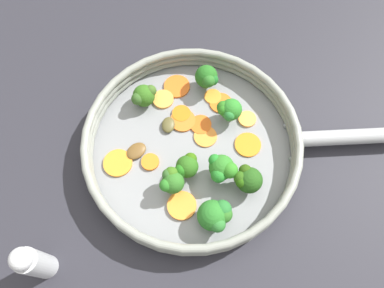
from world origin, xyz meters
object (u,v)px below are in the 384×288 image
object	(u,v)px
broccoli_floret_1	(222,169)
broccoli_floret_3	(229,110)
broccoli_floret_4	(207,78)
mushroom_piece_0	(168,125)
broccoli_floret_6	(248,179)
carrot_slice_9	(150,162)
broccoli_floret_5	(187,167)
carrot_slice_6	(181,114)
carrot_slice_10	(118,163)
skillet	(192,149)
carrot_slice_3	(183,120)
carrot_slice_8	(205,136)
mushroom_piece_1	(136,151)
broccoli_floret_2	(172,181)
salt_shaker	(33,263)
carrot_slice_12	(201,125)
carrot_slice_4	(177,86)
carrot_slice_11	(164,99)
carrot_slice_0	(213,97)
carrot_slice_2	(248,145)
broccoli_floret_7	(216,215)
carrot_slice_7	(248,120)
broccoli_floret_0	(144,96)
carrot_slice_5	(182,206)
carrot_slice_1	(221,103)

from	to	relation	value
broccoli_floret_1	broccoli_floret_3	world-z (taller)	broccoli_floret_1
broccoli_floret_4	mushroom_piece_0	world-z (taller)	broccoli_floret_4
broccoli_floret_4	broccoli_floret_6	bearing A→B (deg)	-101.47
carrot_slice_9	broccoli_floret_5	distance (m)	0.07
broccoli_floret_1	mushroom_piece_0	xyz separation A→B (m)	(-0.03, 0.12, -0.03)
carrot_slice_6	carrot_slice_10	size ratio (longest dim) A/B	0.67
skillet	carrot_slice_3	xyz separation A→B (m)	(0.01, 0.05, 0.01)
carrot_slice_8	mushroom_piece_1	size ratio (longest dim) A/B	1.12
broccoli_floret_2	salt_shaker	xyz separation A→B (m)	(-0.22, -0.02, 0.01)
carrot_slice_3	carrot_slice_12	world-z (taller)	same
carrot_slice_8	broccoli_floret_5	size ratio (longest dim) A/B	0.87
carrot_slice_8	broccoli_floret_3	distance (m)	0.06
carrot_slice_4	carrot_slice_11	world-z (taller)	same
skillet	carrot_slice_0	distance (m)	0.11
broccoli_floret_5	carrot_slice_9	bearing A→B (deg)	134.84
carrot_slice_3	carrot_slice_4	size ratio (longest dim) A/B	0.93
skillet	carrot_slice_2	bearing A→B (deg)	-26.24
broccoli_floret_5	broccoli_floret_6	world-z (taller)	broccoli_floret_6
skillet	mushroom_piece_0	world-z (taller)	mushroom_piece_0
carrot_slice_4	carrot_slice_8	size ratio (longest dim) A/B	1.19
broccoli_floret_1	mushroom_piece_1	xyz separation A→B (m)	(-0.10, 0.10, -0.03)
carrot_slice_2	broccoli_floret_5	size ratio (longest dim) A/B	0.98
carrot_slice_10	broccoli_floret_6	distance (m)	0.21
carrot_slice_2	broccoli_floret_5	bearing A→B (deg)	176.50
broccoli_floret_5	mushroom_piece_0	world-z (taller)	broccoli_floret_5
carrot_slice_2	carrot_slice_12	size ratio (longest dim) A/B	1.20
broccoli_floret_3	carrot_slice_2	bearing A→B (deg)	-86.62
broccoli_floret_1	broccoli_floret_7	xyz separation A→B (m)	(-0.04, -0.06, -0.00)
carrot_slice_7	broccoli_floret_3	world-z (taller)	broccoli_floret_3
broccoli_floret_6	mushroom_piece_1	distance (m)	0.19
carrot_slice_2	broccoli_floret_4	bearing A→B (deg)	91.44
broccoli_floret_4	broccoli_floret_3	bearing A→B (deg)	-90.15
carrot_slice_9	broccoli_floret_7	xyz separation A→B (m)	(0.05, -0.13, 0.03)
broccoli_floret_4	broccoli_floret_5	size ratio (longest dim) A/B	1.09
broccoli_floret_7	mushroom_piece_1	size ratio (longest dim) A/B	1.53
broccoli_floret_0	broccoli_floret_6	size ratio (longest dim) A/B	0.92
carrot_slice_5	carrot_slice_8	size ratio (longest dim) A/B	1.17
skillet	broccoli_floret_3	world-z (taller)	broccoli_floret_3
carrot_slice_1	carrot_slice_11	size ratio (longest dim) A/B	1.08
skillet	broccoli_floret_5	xyz separation A→B (m)	(-0.03, -0.03, 0.03)
carrot_slice_1	broccoli_floret_6	size ratio (longest dim) A/B	0.79
carrot_slice_3	carrot_slice_10	distance (m)	0.13
carrot_slice_4	carrot_slice_9	world-z (taller)	carrot_slice_9
broccoli_floret_1	salt_shaker	xyz separation A→B (m)	(-0.30, 0.00, 0.01)
broccoli_floret_4	broccoli_floret_1	bearing A→B (deg)	-112.20
carrot_slice_3	mushroom_piece_1	distance (m)	0.10
mushroom_piece_0	carrot_slice_10	bearing A→B (deg)	-168.84
carrot_slice_6	carrot_slice_7	world-z (taller)	same
carrot_slice_2	carrot_slice_5	distance (m)	0.15
carrot_slice_3	broccoli_floret_5	xyz separation A→B (m)	(-0.04, -0.09, 0.03)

